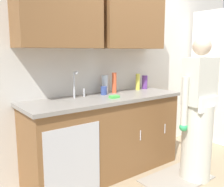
% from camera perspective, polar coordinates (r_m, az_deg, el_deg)
% --- Properties ---
extents(ground_plane, '(9.00, 9.00, 0.00)m').
position_cam_1_polar(ground_plane, '(3.15, 15.16, -18.55)').
color(ground_plane, '#998466').
extents(kitchen_wall_with_uppers, '(4.80, 0.44, 2.70)m').
position_cam_1_polar(kitchen_wall_with_uppers, '(3.39, 1.16, 9.67)').
color(kitchen_wall_with_uppers, beige).
rests_on(kitchen_wall_with_uppers, ground).
extents(closet_door_panel, '(0.04, 1.10, 2.10)m').
position_cam_1_polar(closet_door_panel, '(4.25, 23.49, 3.10)').
color(closet_door_panel, silver).
rests_on(closet_door_panel, ground).
extents(counter_cabinet, '(1.90, 0.62, 0.90)m').
position_cam_1_polar(counter_cabinet, '(3.07, -1.56, -9.80)').
color(counter_cabinet, brown).
rests_on(counter_cabinet, ground).
extents(countertop, '(1.96, 0.66, 0.04)m').
position_cam_1_polar(countertop, '(2.95, -1.58, -1.13)').
color(countertop, gray).
rests_on(countertop, counter_cabinet).
extents(sink, '(0.50, 0.36, 0.35)m').
position_cam_1_polar(sink, '(2.80, -6.38, -1.64)').
color(sink, '#B7BABF').
rests_on(sink, counter_cabinet).
extents(person_at_sink, '(0.55, 0.34, 1.62)m').
position_cam_1_polar(person_at_sink, '(3.03, 18.81, -5.78)').
color(person_at_sink, white).
rests_on(person_at_sink, ground).
extents(floor_mat, '(0.80, 0.50, 0.01)m').
position_cam_1_polar(floor_mat, '(3.18, 14.47, -18.14)').
color(floor_mat, gray).
rests_on(floor_mat, ground).
extents(bottle_water_short, '(0.06, 0.06, 0.22)m').
position_cam_1_polar(bottle_water_short, '(3.49, 5.85, 2.64)').
color(bottle_water_short, '#D8D14C').
rests_on(bottle_water_short, countertop).
extents(bottle_soap, '(0.08, 0.08, 0.19)m').
position_cam_1_polar(bottle_soap, '(3.60, 7.39, 2.55)').
color(bottle_soap, '#66388C').
rests_on(bottle_soap, countertop).
extents(bottle_water_tall, '(0.08, 0.08, 0.23)m').
position_cam_1_polar(bottle_water_tall, '(3.19, -1.63, 2.10)').
color(bottle_water_tall, silver).
rests_on(bottle_water_tall, countertop).
extents(bottle_cleaner_spray, '(0.06, 0.06, 0.26)m').
position_cam_1_polar(bottle_cleaner_spray, '(3.21, 0.51, 2.43)').
color(bottle_cleaner_spray, '#E05933').
rests_on(bottle_cleaner_spray, countertop).
extents(cup_by_sink, '(0.08, 0.08, 0.10)m').
position_cam_1_polar(cup_by_sink, '(3.09, -1.86, 0.68)').
color(cup_by_sink, '#33478C').
rests_on(cup_by_sink, countertop).
extents(sponge, '(0.11, 0.07, 0.03)m').
position_cam_1_polar(sponge, '(2.86, 0.51, -0.74)').
color(sponge, '#4CBF4C').
rests_on(sponge, countertop).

